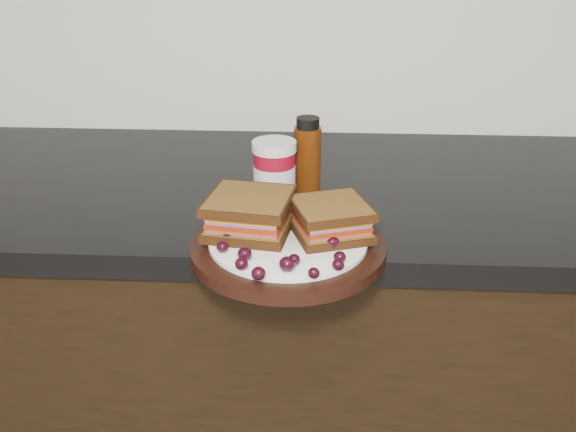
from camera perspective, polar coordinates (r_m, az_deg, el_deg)
name	(u,v)px	position (r m, az deg, el deg)	size (l,w,h in m)	color
base_cabinets	(302,385)	(1.42, 1.30, -14.78)	(3.96, 0.58, 0.86)	black
countertop	(305,191)	(1.19, 1.50, 2.19)	(3.98, 0.60, 0.04)	black
plate	(288,248)	(0.92, 0.00, -2.88)	(0.28, 0.28, 0.02)	black
sandwich_left	(250,214)	(0.93, -3.43, 0.22)	(0.12, 0.12, 0.05)	brown
sandwich_right	(331,219)	(0.92, 3.84, -0.28)	(0.10, 0.10, 0.05)	brown
grape_0	(223,247)	(0.88, -5.84, -2.73)	(0.02, 0.02, 0.02)	black
grape_1	(245,254)	(0.86, -3.87, -3.39)	(0.02, 0.02, 0.02)	black
grape_2	(242,264)	(0.83, -4.15, -4.25)	(0.02, 0.02, 0.02)	black
grape_3	(259,273)	(0.81, -2.64, -5.12)	(0.02, 0.02, 0.02)	black
grape_4	(287,264)	(0.83, -0.08, -4.28)	(0.02, 0.02, 0.02)	black
grape_5	(294,260)	(0.84, 0.54, -3.89)	(0.02, 0.02, 0.02)	black
grape_6	(314,273)	(0.81, 2.30, -5.07)	(0.02, 0.02, 0.01)	black
grape_7	(338,265)	(0.83, 4.47, -4.34)	(0.02, 0.02, 0.02)	black
grape_8	(340,257)	(0.85, 4.62, -3.65)	(0.02, 0.02, 0.02)	black
grape_9	(332,242)	(0.89, 3.96, -2.34)	(0.02, 0.02, 0.02)	black
grape_10	(348,235)	(0.91, 5.36, -1.66)	(0.02, 0.02, 0.02)	black
grape_11	(336,230)	(0.92, 4.28, -1.22)	(0.02, 0.02, 0.01)	black
grape_12	(332,226)	(0.93, 3.92, -0.90)	(0.02, 0.02, 0.02)	black
grape_13	(254,216)	(0.96, -3.07, 0.03)	(0.02, 0.02, 0.02)	black
grape_14	(235,221)	(0.95, -4.71, -0.49)	(0.02, 0.02, 0.02)	black
grape_15	(239,233)	(0.92, -4.35, -1.51)	(0.02, 0.02, 0.02)	black
grape_16	(228,238)	(0.90, -5.36, -1.95)	(0.02, 0.02, 0.02)	black
grape_17	(262,223)	(0.94, -2.31, -0.61)	(0.02, 0.02, 0.02)	black
grape_18	(238,223)	(0.95, -4.51, -0.59)	(0.02, 0.02, 0.02)	black
grape_19	(227,229)	(0.92, -5.41, -1.14)	(0.02, 0.02, 0.02)	black
condiment_jar	(274,172)	(1.07, -1.22, 3.91)	(0.07, 0.07, 0.11)	maroon
oil_bottle	(307,155)	(1.12, 1.74, 5.48)	(0.05, 0.05, 0.13)	#461E07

